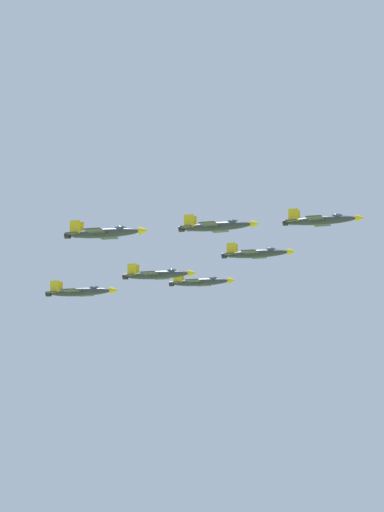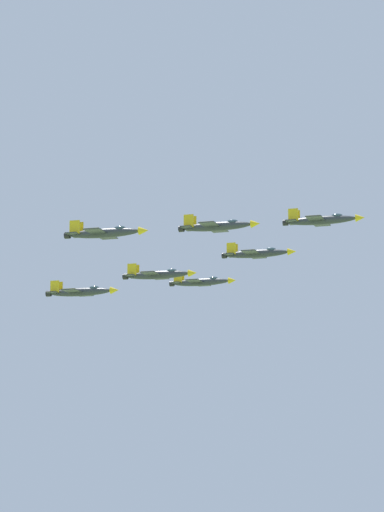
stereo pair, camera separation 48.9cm
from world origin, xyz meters
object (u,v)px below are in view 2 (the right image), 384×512
(jet_lead, at_px, (322,220))
(jet_left_wingman, at_px, (257,253))
(jet_right_outer, at_px, (104,233))
(jet_trailing, at_px, (81,292))
(jet_right_wingman, at_px, (217,226))
(jet_slot_rear, at_px, (158,275))
(jet_left_outer, at_px, (201,282))

(jet_lead, relative_size, jet_left_wingman, 1.00)
(jet_left_wingman, relative_size, jet_right_outer, 1.00)
(jet_left_wingman, height_order, jet_trailing, jet_left_wingman)
(jet_right_wingman, height_order, jet_slot_rear, jet_right_wingman)
(jet_slot_rear, bearing_deg, jet_left_wingman, 39.97)
(jet_left_wingman, xyz_separation_m, jet_right_wingman, (-22.25, -21.70, 0.07))
(jet_lead, bearing_deg, jet_left_wingman, 139.22)
(jet_lead, distance_m, jet_left_outer, 48.43)
(jet_slot_rear, relative_size, jet_trailing, 0.96)
(jet_lead, xyz_separation_m, jet_left_wingman, (-1.64, 23.94, -3.31))
(jet_trailing, bearing_deg, jet_left_outer, 59.92)
(jet_trailing, bearing_deg, jet_slot_rear, 0.38)
(jet_lead, relative_size, jet_left_outer, 1.01)
(jet_right_wingman, height_order, jet_left_outer, jet_right_wingman)
(jet_left_wingman, height_order, jet_right_wingman, jet_right_wingman)
(jet_right_outer, distance_m, jet_trailing, 36.58)
(jet_right_wingman, relative_size, jet_slot_rear, 1.02)
(jet_right_outer, height_order, jet_slot_rear, jet_right_outer)
(jet_right_outer, bearing_deg, jet_right_wingman, 39.35)
(jet_right_wingman, xyz_separation_m, jet_right_outer, (-23.89, 2.24, -3.26))
(jet_lead, distance_m, jet_right_outer, 48.43)
(jet_left_wingman, xyz_separation_m, jet_slot_rear, (-23.89, 2.24, -6.43))
(jet_lead, xyz_separation_m, jet_right_wingman, (-23.89, 2.24, -3.24))
(jet_right_wingman, bearing_deg, jet_left_outer, 111.80)
(jet_left_wingman, distance_m, jet_right_outer, 50.18)
(jet_lead, distance_m, jet_slot_rear, 37.84)
(jet_right_wingman, relative_size, jet_right_outer, 1.00)
(jet_left_wingman, height_order, jet_right_outer, jet_left_wingman)
(jet_right_outer, bearing_deg, jet_slot_rear, 88.99)
(jet_right_outer, bearing_deg, jet_lead, 39.35)
(jet_left_outer, bearing_deg, jet_right_outer, -88.87)
(jet_lead, height_order, jet_slot_rear, jet_lead)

